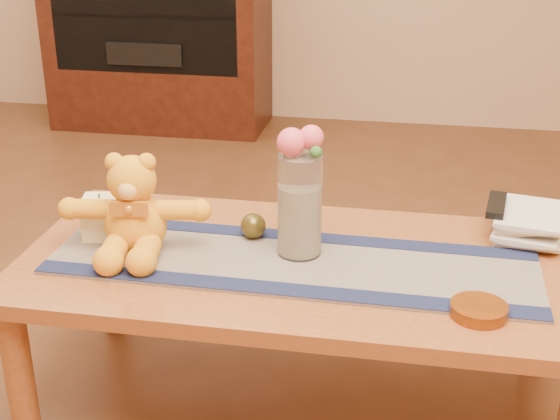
% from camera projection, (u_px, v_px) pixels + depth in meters
% --- Properties ---
extents(floor, '(5.50, 5.50, 0.00)m').
position_uv_depth(floor, '(298.00, 406.00, 2.12)').
color(floor, '#512C17').
rests_on(floor, ground).
extents(coffee_table_top, '(1.40, 0.70, 0.04)m').
position_uv_depth(coffee_table_top, '(300.00, 266.00, 1.95)').
color(coffee_table_top, brown).
rests_on(coffee_table_top, floor).
extents(table_leg_fl, '(0.07, 0.07, 0.41)m').
position_uv_depth(table_leg_fl, '(20.00, 380.00, 1.88)').
color(table_leg_fl, brown).
rests_on(table_leg_fl, floor).
extents(table_leg_bl, '(0.07, 0.07, 0.41)m').
position_uv_depth(table_leg_bl, '(110.00, 271.00, 2.40)').
color(table_leg_bl, brown).
rests_on(table_leg_bl, floor).
extents(table_leg_br, '(0.07, 0.07, 0.41)m').
position_uv_depth(table_leg_br, '(538.00, 309.00, 2.19)').
color(table_leg_br, brown).
rests_on(table_leg_br, floor).
extents(persian_runner, '(1.20, 0.37, 0.01)m').
position_uv_depth(persian_runner, '(292.00, 262.00, 1.91)').
color(persian_runner, '#1E1844').
rests_on(persian_runner, coffee_table_top).
extents(runner_border_near, '(1.20, 0.08, 0.00)m').
position_uv_depth(runner_border_near, '(281.00, 289.00, 1.78)').
color(runner_border_near, '#151B40').
rests_on(runner_border_near, persian_runner).
extents(runner_border_far, '(1.20, 0.08, 0.00)m').
position_uv_depth(runner_border_far, '(302.00, 236.00, 2.04)').
color(runner_border_far, '#151B40').
rests_on(runner_border_far, persian_runner).
extents(teddy_bear, '(0.40, 0.34, 0.24)m').
position_uv_depth(teddy_bear, '(134.00, 204.00, 1.93)').
color(teddy_bear, orange).
rests_on(teddy_bear, persian_runner).
extents(pillar_candle, '(0.11, 0.11, 0.11)m').
position_uv_depth(pillar_candle, '(101.00, 217.00, 2.02)').
color(pillar_candle, '#FFF7BB').
rests_on(pillar_candle, persian_runner).
extents(candle_wick, '(0.00, 0.00, 0.01)m').
position_uv_depth(candle_wick, '(99.00, 196.00, 2.00)').
color(candle_wick, black).
rests_on(candle_wick, pillar_candle).
extents(glass_vase, '(0.11, 0.11, 0.26)m').
position_uv_depth(glass_vase, '(300.00, 205.00, 1.90)').
color(glass_vase, silver).
rests_on(glass_vase, persian_runner).
extents(potpourri_fill, '(0.09, 0.09, 0.18)m').
position_uv_depth(potpourri_fill, '(300.00, 220.00, 1.92)').
color(potpourri_fill, beige).
rests_on(potpourri_fill, glass_vase).
extents(rose_left, '(0.07, 0.07, 0.07)m').
position_uv_depth(rose_left, '(291.00, 142.00, 1.83)').
color(rose_left, '#EE5466').
rests_on(rose_left, glass_vase).
extents(rose_right, '(0.06, 0.06, 0.06)m').
position_uv_depth(rose_right, '(311.00, 137.00, 1.83)').
color(rose_right, '#EE5466').
rests_on(rose_right, glass_vase).
extents(blue_flower_back, '(0.04, 0.04, 0.04)m').
position_uv_depth(blue_flower_back, '(307.00, 140.00, 1.87)').
color(blue_flower_back, '#475F9B').
rests_on(blue_flower_back, glass_vase).
extents(blue_flower_side, '(0.04, 0.04, 0.04)m').
position_uv_depth(blue_flower_side, '(289.00, 144.00, 1.87)').
color(blue_flower_side, '#475F9B').
rests_on(blue_flower_side, glass_vase).
extents(leaf_sprig, '(0.03, 0.03, 0.03)m').
position_uv_depth(leaf_sprig, '(316.00, 152.00, 1.82)').
color(leaf_sprig, '#33662D').
rests_on(leaf_sprig, glass_vase).
extents(bronze_ball, '(0.07, 0.07, 0.07)m').
position_uv_depth(bronze_ball, '(253.00, 226.00, 2.02)').
color(bronze_ball, '#494118').
rests_on(bronze_ball, persian_runner).
extents(book_bottom, '(0.18, 0.24, 0.02)m').
position_uv_depth(book_bottom, '(494.00, 229.00, 2.08)').
color(book_bottom, beige).
rests_on(book_bottom, coffee_table_top).
extents(book_lower, '(0.21, 0.25, 0.02)m').
position_uv_depth(book_lower, '(496.00, 223.00, 2.07)').
color(book_lower, beige).
rests_on(book_lower, book_bottom).
extents(book_upper, '(0.17, 0.23, 0.02)m').
position_uv_depth(book_upper, '(493.00, 215.00, 2.07)').
color(book_upper, beige).
rests_on(book_upper, book_lower).
extents(book_top, '(0.20, 0.25, 0.02)m').
position_uv_depth(book_top, '(497.00, 210.00, 2.05)').
color(book_top, beige).
rests_on(book_top, book_upper).
extents(tv_remote, '(0.07, 0.16, 0.02)m').
position_uv_depth(tv_remote, '(496.00, 205.00, 2.04)').
color(tv_remote, black).
rests_on(tv_remote, book_top).
extents(amber_dish, '(0.16, 0.16, 0.03)m').
position_uv_depth(amber_dish, '(479.00, 310.00, 1.68)').
color(amber_dish, '#BF5914').
rests_on(amber_dish, coffee_table_top).
extents(media_cabinet, '(1.20, 0.50, 1.10)m').
position_uv_depth(media_cabinet, '(159.00, 29.00, 4.34)').
color(media_cabinet, black).
rests_on(media_cabinet, floor).
extents(cabinet_cavity, '(1.02, 0.03, 0.61)m').
position_uv_depth(cabinet_cavity, '(143.00, 16.00, 4.08)').
color(cabinet_cavity, black).
rests_on(cabinet_cavity, media_cabinet).
extents(cabinet_shelf, '(1.02, 0.20, 0.02)m').
position_uv_depth(cabinet_shelf, '(148.00, 14.00, 4.16)').
color(cabinet_shelf, black).
rests_on(cabinet_shelf, media_cabinet).
extents(stereo_lower, '(0.42, 0.28, 0.12)m').
position_uv_depth(stereo_lower, '(152.00, 50.00, 4.26)').
color(stereo_lower, black).
rests_on(stereo_lower, media_cabinet).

